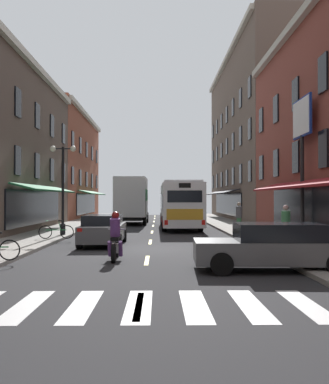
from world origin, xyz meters
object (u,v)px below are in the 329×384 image
(sedan_mid, at_px, (274,247))
(street_lamp_twin, at_px, (63,185))
(box_truck, at_px, (132,200))
(bicycle_near, at_px, (56,231))
(billboard_sign, at_px, (302,134))
(motorcycle_rider, at_px, (115,239))
(pedestrian_mid, at_px, (286,225))
(transit_bus, at_px, (180,204))
(sedan_near, at_px, (103,230))
(pedestrian_far, at_px, (239,217))

(sedan_mid, relative_size, street_lamp_twin, 0.95)
(box_truck, height_order, bicycle_near, box_truck)
(billboard_sign, xyz_separation_m, street_lamp_twin, (-11.86, 3.90, -2.24))
(motorcycle_rider, distance_m, pedestrian_mid, 7.18)
(transit_bus, distance_m, sedan_near, 12.31)
(sedan_mid, distance_m, pedestrian_mid, 5.39)
(billboard_sign, xyz_separation_m, sedan_mid, (-3.29, -7.63, -4.38))
(billboard_sign, xyz_separation_m, pedestrian_far, (-1.94, 5.53, -4.04))
(transit_bus, height_order, motorcycle_rider, transit_bus)
(sedan_mid, bearing_deg, transit_bus, 95.57)
(billboard_sign, distance_m, pedestrian_far, 7.12)
(pedestrian_far, bearing_deg, bicycle_near, 11.01)
(motorcycle_rider, height_order, pedestrian_mid, pedestrian_mid)
(box_truck, height_order, street_lamp_twin, street_lamp_twin)
(sedan_mid, distance_m, pedestrian_far, 13.23)
(motorcycle_rider, bearing_deg, street_lamp_twin, 112.13)
(sedan_mid, bearing_deg, box_truck, 102.88)
(transit_bus, distance_m, sedan_mid, 19.04)
(billboard_sign, relative_size, motorcycle_rider, 3.20)
(sedan_near, height_order, motorcycle_rider, motorcycle_rider)
(sedan_mid, distance_m, street_lamp_twin, 14.52)
(transit_bus, height_order, pedestrian_mid, transit_bus)
(motorcycle_rider, xyz_separation_m, street_lamp_twin, (-3.73, 9.17, 2.13))
(motorcycle_rider, bearing_deg, box_truck, 91.76)
(bicycle_near, xyz_separation_m, street_lamp_twin, (-0.21, 2.49, 2.34))
(billboard_sign, distance_m, bicycle_near, 12.60)
(box_truck, bearing_deg, pedestrian_mid, -68.99)
(pedestrian_far, bearing_deg, street_lamp_twin, -2.65)
(box_truck, xyz_separation_m, street_lamp_twin, (-3.06, -12.55, 0.87))
(bicycle_near, bearing_deg, sedan_mid, -47.22)
(box_truck, xyz_separation_m, sedan_near, (-0.35, -16.75, -1.26))
(billboard_sign, bearing_deg, pedestrian_mid, -120.40)
(transit_bus, distance_m, motorcycle_rider, 16.87)
(box_truck, distance_m, sedan_mid, 24.73)
(sedan_near, relative_size, bicycle_near, 2.70)
(sedan_near, bearing_deg, pedestrian_far, 39.00)
(box_truck, distance_m, pedestrian_mid, 20.38)
(sedan_near, relative_size, street_lamp_twin, 0.95)
(pedestrian_mid, distance_m, pedestrian_far, 8.10)
(transit_bus, relative_size, box_truck, 1.45)
(pedestrian_far, height_order, street_lamp_twin, street_lamp_twin)
(billboard_sign, bearing_deg, box_truck, 118.14)
(box_truck, height_order, sedan_near, box_truck)
(sedan_mid, height_order, pedestrian_far, pedestrian_far)
(sedan_mid, bearing_deg, billboard_sign, 66.64)
(motorcycle_rider, bearing_deg, billboard_sign, 32.95)
(pedestrian_mid, bearing_deg, box_truck, 44.59)
(billboard_sign, height_order, sedan_mid, billboard_sign)
(transit_bus, xyz_separation_m, pedestrian_mid, (3.64, -13.85, -0.68))
(box_truck, relative_size, sedan_near, 1.65)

